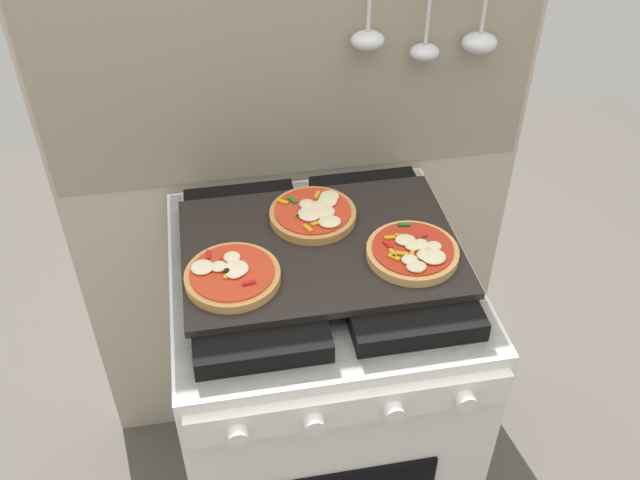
{
  "coord_description": "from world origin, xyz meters",
  "views": [
    {
      "loc": [
        -0.19,
        -1.04,
        1.81
      ],
      "look_at": [
        0.0,
        0.0,
        0.93
      ],
      "focal_mm": 39.64,
      "sensor_mm": 36.0,
      "label": 1
    }
  ],
  "objects_px": {
    "pizza_right": "(413,252)",
    "stove": "(320,394)",
    "baking_tray": "(320,247)",
    "pizza_left": "(232,275)",
    "pizza_center": "(313,213)"
  },
  "relations": [
    {
      "from": "stove",
      "to": "pizza_right",
      "type": "height_order",
      "value": "pizza_right"
    },
    {
      "from": "baking_tray",
      "to": "pizza_left",
      "type": "xyz_separation_m",
      "value": [
        -0.18,
        -0.07,
        0.02
      ]
    },
    {
      "from": "baking_tray",
      "to": "pizza_center",
      "type": "relative_size",
      "value": 3.05
    },
    {
      "from": "pizza_left",
      "to": "baking_tray",
      "type": "bearing_deg",
      "value": 22.24
    },
    {
      "from": "pizza_right",
      "to": "stove",
      "type": "bearing_deg",
      "value": 157.95
    },
    {
      "from": "baking_tray",
      "to": "pizza_right",
      "type": "xyz_separation_m",
      "value": [
        0.17,
        -0.07,
        0.02
      ]
    },
    {
      "from": "baking_tray",
      "to": "pizza_center",
      "type": "height_order",
      "value": "pizza_center"
    },
    {
      "from": "stove",
      "to": "pizza_left",
      "type": "bearing_deg",
      "value": -158.21
    },
    {
      "from": "baking_tray",
      "to": "pizza_right",
      "type": "distance_m",
      "value": 0.18
    },
    {
      "from": "stove",
      "to": "baking_tray",
      "type": "relative_size",
      "value": 1.67
    },
    {
      "from": "pizza_right",
      "to": "baking_tray",
      "type": "bearing_deg",
      "value": 157.48
    },
    {
      "from": "stove",
      "to": "baking_tray",
      "type": "height_order",
      "value": "baking_tray"
    },
    {
      "from": "pizza_right",
      "to": "pizza_center",
      "type": "xyz_separation_m",
      "value": [
        -0.17,
        0.15,
        0.0
      ]
    },
    {
      "from": "stove",
      "to": "pizza_left",
      "type": "relative_size",
      "value": 5.08
    },
    {
      "from": "pizza_center",
      "to": "stove",
      "type": "bearing_deg",
      "value": -89.63
    }
  ]
}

